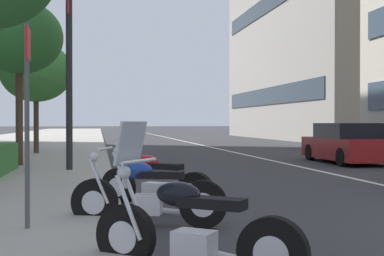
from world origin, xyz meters
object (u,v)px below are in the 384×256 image
street_tree_mid_sidewalk (19,38)px  street_tree_near_plaza_corner (36,72)px  motorcycle_mid_row (154,184)px  motorcycle_second_in_row (147,197)px  parking_sign_by_curb (27,105)px  car_mid_block_traffic (347,144)px  street_lamp_with_banners (81,1)px  motorcycle_under_tarp (190,231)px

street_tree_mid_sidewalk → street_tree_near_plaza_corner: street_tree_mid_sidewalk is taller
street_tree_mid_sidewalk → motorcycle_mid_row: bearing=-157.5°
motorcycle_second_in_row → parking_sign_by_curb: size_ratio=0.85×
car_mid_block_traffic → street_lamp_with_banners: 10.59m
street_lamp_with_banners → street_tree_mid_sidewalk: size_ratio=1.52×
street_lamp_with_banners → street_tree_near_plaza_corner: size_ratio=1.60×
parking_sign_by_curb → street_tree_mid_sidewalk: size_ratio=0.50×
motorcycle_under_tarp → motorcycle_second_in_row: (2.48, 0.19, -0.02)m
motorcycle_under_tarp → parking_sign_by_curb: size_ratio=0.72×
motorcycle_under_tarp → motorcycle_mid_row: motorcycle_under_tarp is taller
parking_sign_by_curb → street_lamp_with_banners: size_ratio=0.33×
motorcycle_under_tarp → parking_sign_by_curb: parking_sign_by_curb is taller
motorcycle_under_tarp → motorcycle_second_in_row: motorcycle_under_tarp is taller
motorcycle_second_in_row → street_lamp_with_banners: 8.92m
street_lamp_with_banners → motorcycle_mid_row: bearing=-167.3°
parking_sign_by_curb → street_tree_near_plaza_corner: street_tree_near_plaza_corner is taller
car_mid_block_traffic → street_tree_mid_sidewalk: 11.81m
motorcycle_second_in_row → car_mid_block_traffic: car_mid_block_traffic is taller
motorcycle_mid_row → street_lamp_with_banners: 7.75m
car_mid_block_traffic → parking_sign_by_curb: bearing=140.2°
parking_sign_by_curb → motorcycle_under_tarp: bearing=-137.8°
motorcycle_under_tarp → street_tree_near_plaza_corner: size_ratio=0.38×
motorcycle_second_in_row → parking_sign_by_curb: (-0.58, 1.53, 1.25)m
motorcycle_second_in_row → street_tree_near_plaza_corner: size_ratio=0.45×
motorcycle_second_in_row → street_tree_mid_sidewalk: 10.60m
motorcycle_second_in_row → street_tree_mid_sidewalk: (9.46, 3.07, 3.65)m
motorcycle_mid_row → street_lamp_with_banners: street_lamp_with_banners is taller
motorcycle_under_tarp → street_lamp_with_banners: bearing=-46.0°
motorcycle_under_tarp → motorcycle_second_in_row: size_ratio=0.85×
motorcycle_under_tarp → car_mid_block_traffic: bearing=-85.5°
street_tree_near_plaza_corner → motorcycle_under_tarp: bearing=-169.3°
motorcycle_under_tarp → street_tree_near_plaza_corner: 19.22m
motorcycle_under_tarp → car_mid_block_traffic: size_ratio=0.41×
motorcycle_second_in_row → motorcycle_under_tarp: bearing=112.4°
parking_sign_by_curb → street_tree_mid_sidewalk: (10.04, 1.54, 2.40)m
motorcycle_second_in_row → street_tree_near_plaza_corner: street_tree_near_plaza_corner is taller
motorcycle_under_tarp → street_tree_near_plaza_corner: street_tree_near_plaza_corner is taller
car_mid_block_traffic → street_tree_mid_sidewalk: bearing=96.5°
motorcycle_mid_row → street_tree_mid_sidewalk: size_ratio=0.35×
motorcycle_second_in_row → parking_sign_by_curb: bearing=38.7°
motorcycle_mid_row → car_mid_block_traffic: size_ratio=0.40×
motorcycle_mid_row → parking_sign_by_curb: parking_sign_by_curb is taller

